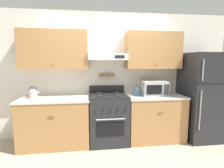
# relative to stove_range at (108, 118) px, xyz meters

# --- Properties ---
(ground_plane) EXTENTS (16.00, 16.00, 0.00)m
(ground_plane) POSITION_rel_stove_range_xyz_m (-0.00, -0.34, -0.47)
(ground_plane) COLOR #B2A38E
(wall_back) EXTENTS (5.20, 0.46, 2.55)m
(wall_back) POSITION_rel_stove_range_xyz_m (-0.03, 0.30, 0.98)
(wall_back) COLOR silver
(wall_back) RESTS_ON ground_plane
(counter_left) EXTENTS (1.27, 0.69, 0.90)m
(counter_left) POSITION_rel_stove_range_xyz_m (-1.00, 0.01, -0.02)
(counter_left) COLOR #AD7A47
(counter_left) RESTS_ON ground_plane
(counter_right) EXTENTS (1.13, 0.69, 0.90)m
(counter_right) POSITION_rel_stove_range_xyz_m (0.93, 0.01, -0.02)
(counter_right) COLOR #AD7A47
(counter_right) RESTS_ON ground_plane
(stove_range) EXTENTS (0.72, 0.70, 1.07)m
(stove_range) POSITION_rel_stove_range_xyz_m (0.00, 0.00, 0.00)
(stove_range) COLOR #232326
(stove_range) RESTS_ON ground_plane
(refrigerator) EXTENTS (0.67, 0.78, 1.74)m
(refrigerator) POSITION_rel_stove_range_xyz_m (1.87, -0.05, 0.39)
(refrigerator) COLOR #232326
(refrigerator) RESTS_ON ground_plane
(tea_kettle) EXTENTS (0.19, 0.15, 0.22)m
(tea_kettle) POSITION_rel_stove_range_xyz_m (-1.38, 0.04, 0.52)
(tea_kettle) COLOR #B7B7BC
(tea_kettle) RESTS_ON counter_left
(microwave) EXTENTS (0.50, 0.41, 0.28)m
(microwave) POSITION_rel_stove_range_xyz_m (0.92, 0.06, 0.57)
(microwave) COLOR #ADAFB5
(microwave) RESTS_ON counter_right
(utensil_crock) EXTENTS (0.12, 0.12, 0.31)m
(utensil_crock) POSITION_rel_stove_range_xyz_m (0.57, 0.04, 0.51)
(utensil_crock) COLOR slate
(utensil_crock) RESTS_ON counter_right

